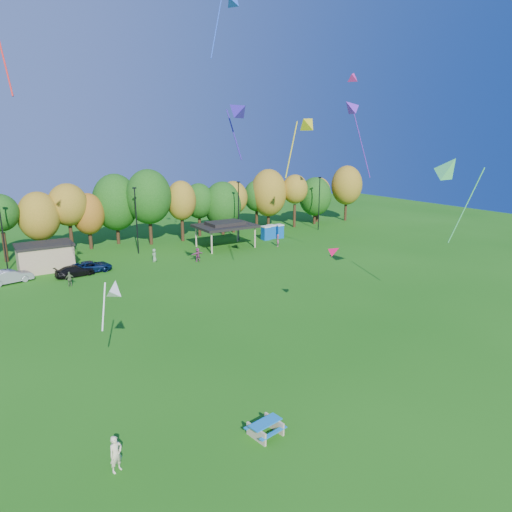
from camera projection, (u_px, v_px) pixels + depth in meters
ground at (311, 386)px, 29.05m from camera, size 160.00×160.00×0.00m
tree_line at (102, 208)px, 64.31m from camera, size 93.57×10.55×11.15m
lamp_posts at (136, 218)px, 61.61m from camera, size 64.50×0.25×9.09m
utility_building at (45, 257)px, 54.57m from camera, size 6.30×4.30×3.25m
pavilion at (225, 225)px, 65.79m from camera, size 8.20×6.20×3.77m
porta_potties at (272, 232)px, 71.91m from camera, size 3.75×1.53×2.18m
picnic_table at (265, 427)px, 24.18m from camera, size 2.01×1.75×0.78m
kite_flyer at (116, 454)px, 21.42m from camera, size 0.79×0.66×1.85m
car_b at (10, 277)px, 49.70m from camera, size 4.82×2.55×1.51m
car_c at (91, 266)px, 54.00m from camera, size 4.81×2.37×1.31m
car_d at (75, 271)px, 52.27m from camera, size 4.54×2.28×1.27m
far_person_1 at (70, 279)px, 48.60m from camera, size 0.99×0.48×1.63m
far_person_2 at (278, 240)px, 66.80m from camera, size 0.67×0.78×1.80m
far_person_4 at (154, 255)px, 58.38m from camera, size 0.89×0.99×1.71m
far_person_5 at (198, 255)px, 58.61m from camera, size 1.70×0.65×1.79m
kite_2 at (309, 123)px, 38.78m from camera, size 3.41×2.07×5.59m
kite_3 at (350, 107)px, 46.48m from camera, size 4.90×1.94×8.41m
kite_4 at (114, 288)px, 27.66m from camera, size 1.77×2.11×3.50m
kite_5 at (234, 0)px, 44.34m from camera, size 3.74×2.58×6.51m
kite_6 at (335, 251)px, 36.20m from camera, size 1.41×1.48×1.19m
kite_8 at (353, 76)px, 48.88m from camera, size 2.08×1.99×1.68m
kite_10 at (449, 168)px, 39.16m from camera, size 2.37×4.84×7.85m
kite_12 at (350, 108)px, 60.95m from camera, size 1.51×1.77×1.49m
kite_13 at (235, 110)px, 33.45m from camera, size 2.00×2.89×4.62m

